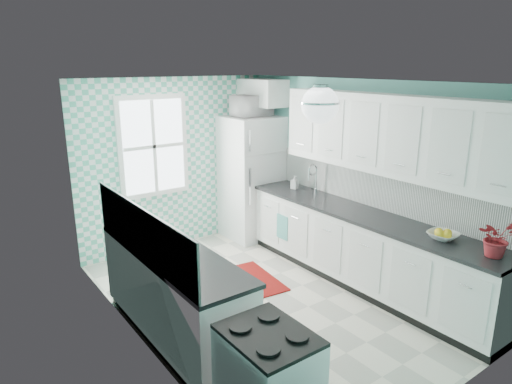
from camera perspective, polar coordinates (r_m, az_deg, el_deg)
floor at (r=5.54m, az=1.14°, el=-13.32°), size 3.00×4.40×0.02m
ceiling at (r=4.84m, az=1.31°, el=13.74°), size 3.00×4.40×0.02m
wall_back at (r=6.87m, az=-10.06°, el=3.54°), size 3.00×0.02×2.50m
wall_front at (r=3.66m, az=23.02°, el=-8.66°), size 3.00×0.02×2.50m
wall_left at (r=4.34m, az=-14.87°, el=-4.06°), size 0.02×4.40×2.50m
wall_right at (r=6.05m, az=12.66°, el=1.71°), size 0.02×4.40×2.50m
accent_wall at (r=6.86m, az=-9.98°, el=3.51°), size 3.00×0.01×2.50m
window at (r=6.63m, az=-12.71°, el=5.59°), size 1.04×0.05×1.44m
backsplash_right at (r=5.80m, az=15.44°, el=0.36°), size 0.02×3.60×0.51m
backsplash_left at (r=4.30m, az=-14.18°, el=-4.98°), size 0.02×2.15×0.51m
upper_cabinets_right at (r=5.42m, az=16.62°, el=6.84°), size 0.33×3.20×0.90m
upper_cabinet_fridge at (r=7.09m, az=0.62°, el=12.32°), size 0.40×0.74×0.40m
ceiling_light at (r=4.24m, az=8.00°, el=10.77°), size 0.34×0.34×0.35m
base_cabinets_right at (r=5.83m, az=13.11°, el=-7.17°), size 0.60×3.60×0.90m
countertop_right at (r=5.65m, az=13.31°, el=-2.81°), size 0.63×3.60×0.04m
base_cabinets_left at (r=4.71m, az=-10.24°, el=-12.80°), size 0.60×2.15×0.90m
countertop_left at (r=4.51m, az=-10.36°, el=-7.50°), size 0.63×2.15×0.04m
fridge at (r=7.16m, az=-0.51°, el=1.84°), size 0.83×0.82×1.91m
stove at (r=3.62m, az=1.52°, el=-22.65°), size 0.55×0.69×0.83m
sink at (r=6.34m, az=6.37°, el=-0.31°), size 0.48×0.40×0.53m
rug at (r=5.93m, az=-0.97°, el=-11.01°), size 0.78×1.03×0.02m
dish_towel at (r=6.39m, az=3.31°, el=-4.40°), size 0.10×0.22×0.35m
fruit_bowl at (r=5.08m, az=22.33°, el=-5.06°), size 0.30×0.30×0.07m
potted_plant at (r=4.81m, az=27.85°, el=-5.07°), size 0.37×0.34×0.37m
soap_bottle at (r=6.57m, az=4.83°, el=1.24°), size 0.11×0.11×0.19m
microwave at (r=6.97m, az=-0.53°, el=10.73°), size 0.58×0.40×0.32m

